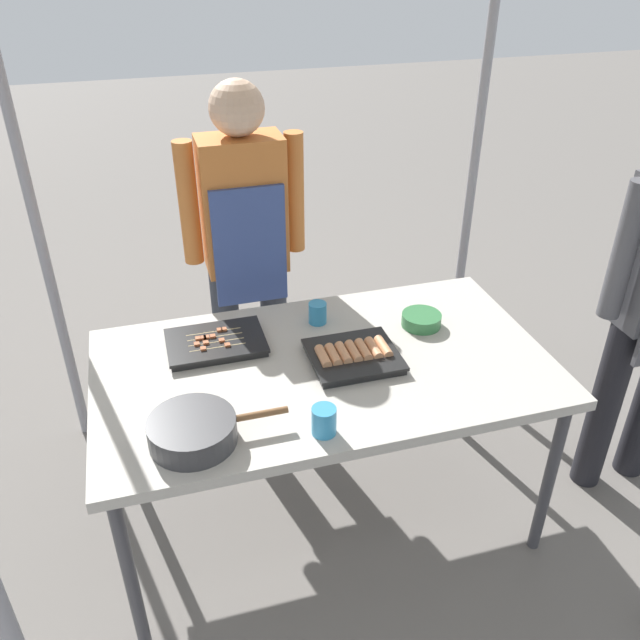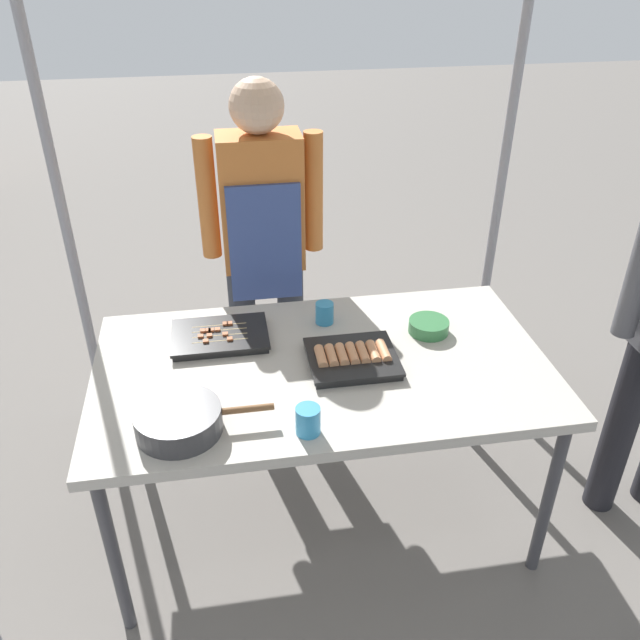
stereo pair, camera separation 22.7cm
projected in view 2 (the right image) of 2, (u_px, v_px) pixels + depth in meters
The scene contains 9 objects.
ground_plane at pixel (322, 511), 2.71m from camera, with size 18.00×18.00×0.00m, color #66605B.
stall_table at pixel (322, 375), 2.34m from camera, with size 1.60×0.90×0.75m.
tray_grilled_sausages at pixel (352, 358), 2.30m from camera, with size 0.31×0.28×0.05m.
tray_meat_skewers at pixel (220, 336), 2.43m from camera, with size 0.36×0.25×0.04m.
cooking_wok at pixel (179, 419), 1.99m from camera, with size 0.43×0.27×0.08m.
condiment_bowl at pixel (429, 326), 2.48m from camera, with size 0.15×0.15×0.05m, color #33723F.
drink_cup_near_edge at pixel (308, 420), 1.98m from camera, with size 0.08×0.08×0.09m, color #338CBF.
drink_cup_by_wok at pixel (325, 313), 2.52m from camera, with size 0.07×0.07×0.08m, color #338CBF.
vendor_woman at pixel (263, 235), 2.80m from camera, with size 0.52×0.23×1.58m.
Camera 2 is at (-0.31, -1.86, 2.09)m, focal length 36.76 mm.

